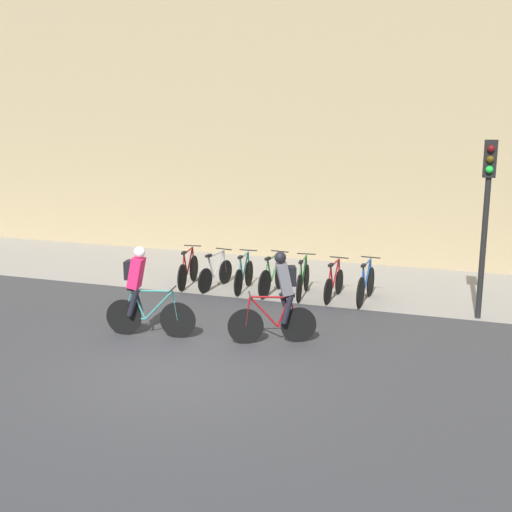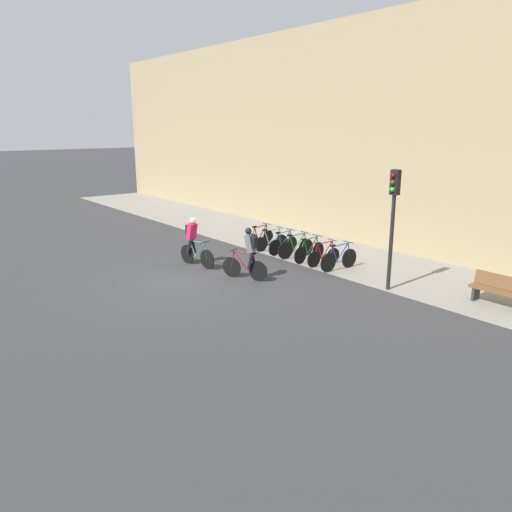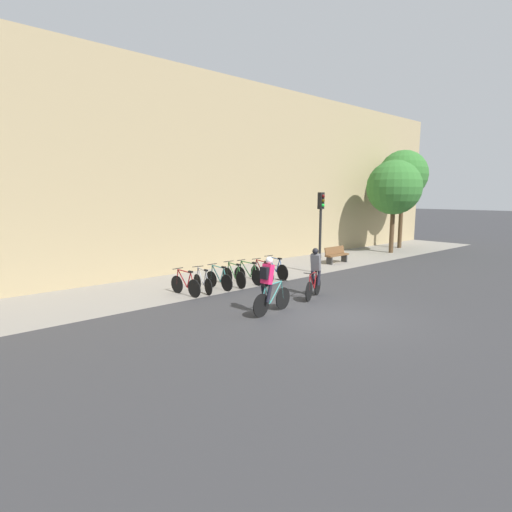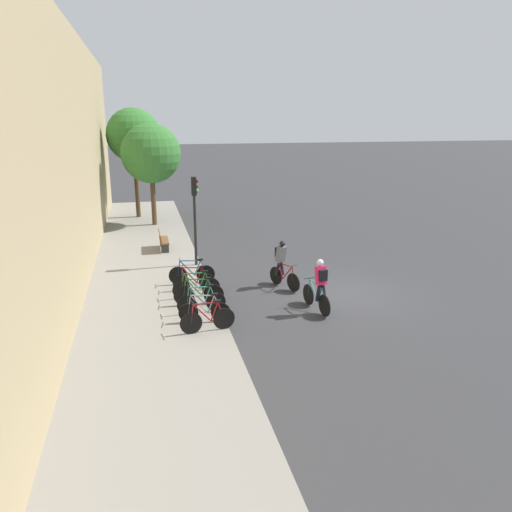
% 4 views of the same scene
% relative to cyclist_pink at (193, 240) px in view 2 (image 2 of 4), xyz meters
% --- Properties ---
extents(ground, '(200.00, 200.00, 0.00)m').
position_rel_cyclist_pink_xyz_m(ground, '(1.45, -1.41, -0.95)').
color(ground, '#333335').
extents(kerb_strip, '(44.00, 4.50, 0.01)m').
position_rel_cyclist_pink_xyz_m(kerb_strip, '(1.45, 5.34, -0.94)').
color(kerb_strip, gray).
rests_on(kerb_strip, ground).
extents(building_facade, '(44.00, 0.60, 9.43)m').
position_rel_cyclist_pink_xyz_m(building_facade, '(1.45, 7.89, 3.77)').
color(building_facade, tan).
rests_on(building_facade, ground).
extents(cyclist_pink, '(1.80, 0.53, 1.80)m').
position_rel_cyclist_pink_xyz_m(cyclist_pink, '(0.00, 0.00, 0.00)').
color(cyclist_pink, black).
rests_on(cyclist_pink, ground).
extents(cyclist_grey, '(1.57, 0.75, 1.78)m').
position_rel_cyclist_pink_xyz_m(cyclist_grey, '(2.70, 0.49, 0.00)').
color(cyclist_grey, black).
rests_on(cyclist_grey, ground).
extents(parked_bike_0, '(0.46, 1.67, 0.97)m').
position_rel_cyclist_pink_xyz_m(parked_bike_0, '(-0.71, 3.73, -0.55)').
color(parked_bike_0, black).
rests_on(parked_bike_0, ground).
extents(parked_bike_1, '(0.46, 1.60, 0.94)m').
position_rel_cyclist_pink_xyz_m(parked_bike_1, '(0.04, 3.73, -0.56)').
color(parked_bike_1, black).
rests_on(parked_bike_1, ground).
extents(parked_bike_2, '(0.46, 1.60, 0.96)m').
position_rel_cyclist_pink_xyz_m(parked_bike_2, '(0.80, 3.73, -0.55)').
color(parked_bike_2, black).
rests_on(parked_bike_2, ground).
extents(parked_bike_3, '(0.46, 1.69, 0.98)m').
position_rel_cyclist_pink_xyz_m(parked_bike_3, '(1.55, 3.73, -0.54)').
color(parked_bike_3, black).
rests_on(parked_bike_3, ground).
extents(parked_bike_4, '(0.46, 1.70, 0.96)m').
position_rel_cyclist_pink_xyz_m(parked_bike_4, '(2.30, 3.73, -0.55)').
color(parked_bike_4, black).
rests_on(parked_bike_4, ground).
extents(parked_bike_5, '(0.46, 1.56, 0.94)m').
position_rel_cyclist_pink_xyz_m(parked_bike_5, '(3.05, 3.73, -0.57)').
color(parked_bike_5, black).
rests_on(parked_bike_5, ground).
extents(parked_bike_6, '(0.46, 1.75, 0.99)m').
position_rel_cyclist_pink_xyz_m(parked_bike_6, '(3.80, 3.73, -0.53)').
color(parked_bike_6, black).
rests_on(parked_bike_6, ground).
extents(traffic_light_pole, '(0.26, 0.30, 3.77)m').
position_rel_cyclist_pink_xyz_m(traffic_light_pole, '(6.29, 3.28, 1.66)').
color(traffic_light_pole, black).
rests_on(traffic_light_pole, ground).
extents(bench, '(1.60, 0.44, 0.89)m').
position_rel_cyclist_pink_xyz_m(bench, '(9.19, 4.56, -0.48)').
color(bench, brown).
rests_on(bench, ground).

